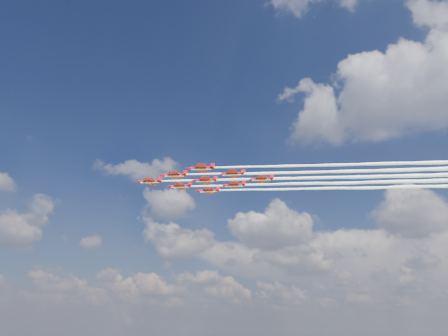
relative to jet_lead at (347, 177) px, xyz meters
The scene contains 8 objects.
jet_lead is the anchor object (origin of this frame).
jet_row2_port 12.27m from the jet_lead, ahead, with size 128.78×84.68×2.52m.
jet_row2_starb 12.27m from the jet_lead, 64.52° to the left, with size 128.78×84.68×2.52m.
jet_row3_port 24.55m from the jet_lead, ahead, with size 128.78×84.68×2.52m.
jet_row3_centre 20.90m from the jet_lead, 32.91° to the left, with size 128.78×84.68×2.52m.
jet_row3_starb 24.55m from the jet_lead, 64.52° to the left, with size 128.78×84.68×2.52m.
jet_row4_port 32.01m from the jet_lead, 21.31° to the left, with size 128.78×84.68×2.52m.
jet_row4_starb 32.01m from the jet_lead, 44.50° to the left, with size 128.78×84.68×2.52m.
Camera 1 is at (89.55, -121.64, 25.31)m, focal length 35.00 mm.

